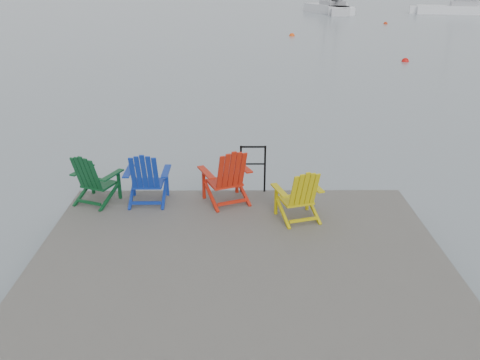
{
  "coord_description": "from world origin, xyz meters",
  "views": [
    {
      "loc": [
        -0.05,
        -6.22,
        4.37
      ],
      "look_at": [
        0.01,
        2.17,
        0.85
      ],
      "focal_mm": 38.0,
      "sensor_mm": 36.0,
      "label": 1
    }
  ],
  "objects_px": {
    "chair_blue": "(147,177)",
    "sailboat_mid": "(338,9)",
    "chair_yellow": "(299,194)",
    "sailboat_far": "(458,10)",
    "chair_red": "(227,176)",
    "buoy_a": "(405,62)",
    "chair_green": "(94,178)",
    "buoy_d": "(386,24)",
    "handrail": "(253,164)",
    "sailboat_near": "(328,9)",
    "buoy_b": "(292,36)"
  },
  "relations": [
    {
      "from": "sailboat_mid",
      "to": "buoy_d",
      "type": "xyz_separation_m",
      "value": [
        1.91,
        -11.52,
        -0.36
      ]
    },
    {
      "from": "buoy_a",
      "to": "buoy_d",
      "type": "bearing_deg",
      "value": 77.67
    },
    {
      "from": "chair_green",
      "to": "sailboat_near",
      "type": "height_order",
      "value": "sailboat_near"
    },
    {
      "from": "handrail",
      "to": "chair_yellow",
      "type": "bearing_deg",
      "value": -57.73
    },
    {
      "from": "chair_yellow",
      "to": "handrail",
      "type": "bearing_deg",
      "value": 105.63
    },
    {
      "from": "chair_blue",
      "to": "buoy_b",
      "type": "height_order",
      "value": "chair_blue"
    },
    {
      "from": "chair_blue",
      "to": "buoy_a",
      "type": "bearing_deg",
      "value": 60.05
    },
    {
      "from": "chair_red",
      "to": "buoy_d",
      "type": "bearing_deg",
      "value": 47.86
    },
    {
      "from": "handrail",
      "to": "sailboat_near",
      "type": "height_order",
      "value": "sailboat_near"
    },
    {
      "from": "chair_yellow",
      "to": "buoy_a",
      "type": "distance_m",
      "value": 19.74
    },
    {
      "from": "buoy_a",
      "to": "handrail",
      "type": "bearing_deg",
      "value": -115.59
    },
    {
      "from": "buoy_a",
      "to": "sailboat_far",
      "type": "bearing_deg",
      "value": 63.49
    },
    {
      "from": "chair_yellow",
      "to": "buoy_a",
      "type": "bearing_deg",
      "value": 51.12
    },
    {
      "from": "handrail",
      "to": "buoy_d",
      "type": "bearing_deg",
      "value": 71.04
    },
    {
      "from": "sailboat_near",
      "to": "handrail",
      "type": "bearing_deg",
      "value": -123.29
    },
    {
      "from": "handrail",
      "to": "chair_red",
      "type": "bearing_deg",
      "value": -134.3
    },
    {
      "from": "sailboat_near",
      "to": "chair_blue",
      "type": "bearing_deg",
      "value": -125.34
    },
    {
      "from": "chair_red",
      "to": "chair_yellow",
      "type": "bearing_deg",
      "value": -52.29
    },
    {
      "from": "buoy_a",
      "to": "buoy_b",
      "type": "height_order",
      "value": "buoy_b"
    },
    {
      "from": "buoy_d",
      "to": "sailboat_mid",
      "type": "bearing_deg",
      "value": 99.39
    },
    {
      "from": "chair_red",
      "to": "buoy_a",
      "type": "distance_m",
      "value": 19.61
    },
    {
      "from": "chair_blue",
      "to": "chair_red",
      "type": "xyz_separation_m",
      "value": [
        1.41,
        0.0,
        0.03
      ]
    },
    {
      "from": "buoy_b",
      "to": "buoy_a",
      "type": "bearing_deg",
      "value": -65.98
    },
    {
      "from": "chair_green",
      "to": "buoy_d",
      "type": "relative_size",
      "value": 2.7
    },
    {
      "from": "chair_green",
      "to": "sailboat_near",
      "type": "xyz_separation_m",
      "value": [
        12.04,
        47.34,
        -0.62
      ]
    },
    {
      "from": "sailboat_far",
      "to": "buoy_d",
      "type": "distance_m",
      "value": 13.92
    },
    {
      "from": "chair_red",
      "to": "buoy_a",
      "type": "relative_size",
      "value": 2.77
    },
    {
      "from": "chair_blue",
      "to": "sailboat_mid",
      "type": "xyz_separation_m",
      "value": [
        12.2,
        47.6,
        -0.64
      ]
    },
    {
      "from": "sailboat_mid",
      "to": "sailboat_far",
      "type": "height_order",
      "value": "sailboat_far"
    },
    {
      "from": "sailboat_near",
      "to": "buoy_d",
      "type": "distance_m",
      "value": 11.68
    },
    {
      "from": "buoy_d",
      "to": "chair_red",
      "type": "bearing_deg",
      "value": -109.39
    },
    {
      "from": "chair_yellow",
      "to": "sailboat_mid",
      "type": "distance_m",
      "value": 49.22
    },
    {
      "from": "chair_red",
      "to": "sailboat_far",
      "type": "bearing_deg",
      "value": 40.85
    },
    {
      "from": "sailboat_near",
      "to": "sailboat_mid",
      "type": "xyz_separation_m",
      "value": [
        1.08,
        0.24,
        -0.0
      ]
    },
    {
      "from": "chair_red",
      "to": "buoy_d",
      "type": "distance_m",
      "value": 38.25
    },
    {
      "from": "sailboat_far",
      "to": "chair_red",
      "type": "bearing_deg",
      "value": 167.63
    },
    {
      "from": "chair_yellow",
      "to": "sailboat_far",
      "type": "height_order",
      "value": "sailboat_far"
    },
    {
      "from": "chair_blue",
      "to": "buoy_d",
      "type": "bearing_deg",
      "value": 68.48
    },
    {
      "from": "sailboat_mid",
      "to": "sailboat_far",
      "type": "relative_size",
      "value": 1.0
    },
    {
      "from": "chair_green",
      "to": "sailboat_mid",
      "type": "distance_m",
      "value": 49.37
    },
    {
      "from": "handrail",
      "to": "sailboat_far",
      "type": "bearing_deg",
      "value": 63.83
    },
    {
      "from": "chair_yellow",
      "to": "buoy_b",
      "type": "relative_size",
      "value": 2.39
    },
    {
      "from": "sailboat_far",
      "to": "chair_blue",
      "type": "bearing_deg",
      "value": 166.23
    },
    {
      "from": "sailboat_mid",
      "to": "buoy_d",
      "type": "height_order",
      "value": "sailboat_mid"
    },
    {
      "from": "chair_green",
      "to": "sailboat_far",
      "type": "distance_m",
      "value": 52.14
    },
    {
      "from": "handrail",
      "to": "buoy_a",
      "type": "distance_m",
      "value": 18.99
    },
    {
      "from": "sailboat_far",
      "to": "buoy_b",
      "type": "height_order",
      "value": "sailboat_far"
    },
    {
      "from": "chair_red",
      "to": "sailboat_near",
      "type": "bearing_deg",
      "value": 55.67
    },
    {
      "from": "chair_yellow",
      "to": "sailboat_mid",
      "type": "xyz_separation_m",
      "value": [
        9.6,
        48.27,
        -0.61
      ]
    },
    {
      "from": "sailboat_mid",
      "to": "buoy_d",
      "type": "bearing_deg",
      "value": -71.9
    }
  ]
}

